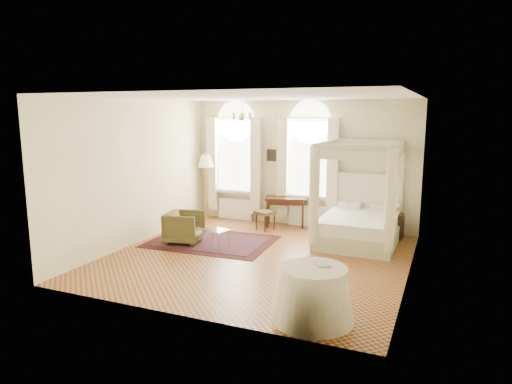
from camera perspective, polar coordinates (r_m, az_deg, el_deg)
ground at (r=9.66m, az=0.22°, el=-8.15°), size 6.00×6.00×0.00m
room_walls at (r=9.23m, az=0.23°, el=3.61°), size 6.00×6.00×6.00m
window_left at (r=12.67m, az=-2.67°, el=3.12°), size 1.62×0.27×3.29m
window_right at (r=11.91m, az=6.49°, el=2.63°), size 1.62×0.27×3.29m
chandelier at (r=10.63m, az=-1.76°, el=9.47°), size 0.51×0.45×0.50m
wall_pictures at (r=11.99m, az=6.14°, el=4.62°), size 2.54×0.03×0.39m
canopy_bed at (r=10.74m, az=12.72°, el=-3.56°), size 1.80×2.19×2.34m
nightstand at (r=11.46m, az=16.81°, el=-4.06°), size 0.47×0.43×0.61m
nightstand_lamp at (r=11.32m, az=16.86°, el=-1.36°), size 0.26×0.26×0.38m
writing_desk at (r=12.05m, az=3.71°, el=-1.18°), size 1.16×0.81×0.78m
laptop at (r=12.16m, az=3.30°, el=-0.46°), size 0.36×0.30×0.02m
stool at (r=11.72m, az=1.18°, el=-2.76°), size 0.58×0.58×0.50m
armchair at (r=10.72m, az=-8.95°, el=-4.37°), size 0.95×0.93×0.73m
coffee_table at (r=10.33m, az=-5.10°, el=-4.87°), size 0.67×0.55×0.40m
floor_lamp at (r=12.87m, az=-6.22°, el=3.48°), size 0.47×0.47×1.82m
oriental_rug at (r=10.80m, az=-5.58°, el=-6.17°), size 2.92×2.17×0.01m
side_table at (r=6.82m, az=7.17°, el=-12.60°), size 1.19×1.19×0.81m
book at (r=6.76m, az=7.53°, el=-8.94°), size 0.30×0.33×0.03m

